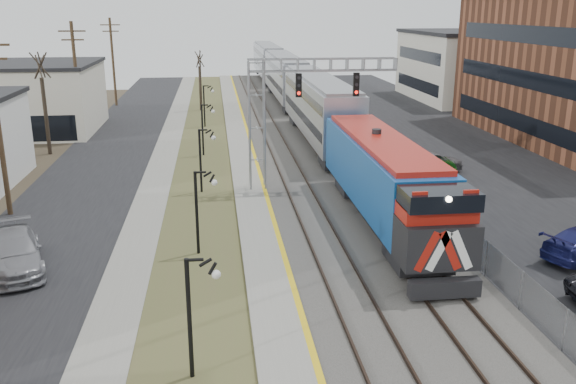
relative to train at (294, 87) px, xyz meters
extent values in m
cube|color=black|center=(-17.00, -21.18, -2.90)|extent=(7.00, 120.00, 0.04)
cube|color=gray|center=(-12.50, -21.18, -2.88)|extent=(2.00, 120.00, 0.08)
cube|color=#4F532C|center=(-9.50, -21.18, -2.89)|extent=(4.00, 120.00, 0.06)
cube|color=gray|center=(-6.50, -21.18, -2.80)|extent=(2.00, 120.00, 0.24)
cube|color=#595651|center=(-1.50, -21.18, -2.82)|extent=(8.00, 120.00, 0.20)
cube|color=black|center=(10.50, -21.18, -2.90)|extent=(16.00, 120.00, 0.04)
cube|color=gold|center=(-5.62, -21.18, -2.67)|extent=(0.24, 120.00, 0.01)
cube|color=#2D2119|center=(-4.25, -21.18, -2.64)|extent=(0.08, 120.00, 0.15)
cube|color=#2D2119|center=(-2.75, -21.18, -2.64)|extent=(0.08, 120.00, 0.15)
cube|color=#2D2119|center=(-0.75, -21.18, -2.64)|extent=(0.08, 120.00, 0.15)
cube|color=#2D2119|center=(0.75, -21.18, -2.64)|extent=(0.08, 120.00, 0.15)
cube|color=#124B94|center=(0.00, -35.72, -0.44)|extent=(3.00, 17.00, 4.25)
cube|color=black|center=(0.00, -44.42, -2.22)|extent=(2.80, 0.50, 0.70)
cube|color=#A9ABB4|center=(0.00, -15.42, 0.09)|extent=(3.00, 22.00, 5.33)
cube|color=#A9ABB4|center=(0.00, 7.38, 0.09)|extent=(3.00, 22.00, 5.33)
cube|color=#A9ABB4|center=(0.00, 30.18, 0.09)|extent=(3.00, 22.00, 5.33)
cube|color=gray|center=(-6.00, -28.18, 1.08)|extent=(1.00, 1.00, 8.00)
cube|color=gray|center=(-2.00, -28.18, 4.83)|extent=(9.00, 0.80, 0.80)
cube|color=black|center=(-3.50, -28.63, 3.68)|extent=(0.35, 0.25, 1.40)
cube|color=black|center=(0.00, -28.63, 3.68)|extent=(0.35, 0.25, 1.40)
cylinder|color=black|center=(-9.50, -48.18, -0.92)|extent=(0.14, 0.14, 4.00)
cylinder|color=black|center=(-9.50, -38.18, -0.92)|extent=(0.14, 0.14, 4.00)
cylinder|color=black|center=(-9.50, -28.18, -0.92)|extent=(0.14, 0.14, 4.00)
cylinder|color=black|center=(-9.50, -18.18, -0.92)|extent=(0.14, 0.14, 4.00)
cylinder|color=black|center=(-9.50, -6.18, -0.92)|extent=(0.14, 0.14, 4.00)
cylinder|color=#4C3823|center=(-20.00, -11.18, 2.08)|extent=(0.28, 0.28, 10.00)
cylinder|color=#4C3823|center=(-20.00, 8.82, 2.08)|extent=(0.28, 0.28, 10.00)
cube|color=gray|center=(2.70, -21.18, -2.12)|extent=(0.04, 120.00, 1.60)
cube|color=beige|center=(-26.50, -6.18, 0.08)|extent=(14.00, 12.00, 6.00)
cube|color=beige|center=(24.50, 8.82, 1.08)|extent=(16.00, 18.00, 8.00)
cylinder|color=#382D23|center=(-21.50, -16.18, 0.06)|extent=(0.30, 0.30, 5.95)
cylinder|color=#382D23|center=(-10.00, 3.82, -0.47)|extent=(0.30, 0.30, 4.90)
imported|color=slate|center=(6.19, -25.42, -2.13)|extent=(4.97, 3.13, 1.58)
imported|color=#0D410E|center=(5.55, -25.42, -2.17)|extent=(4.75, 2.31, 1.50)
imported|color=gray|center=(-17.41, -39.02, -2.12)|extent=(3.91, 5.94, 1.60)
camera|label=1|loc=(-8.53, -64.84, 8.07)|focal=38.00mm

